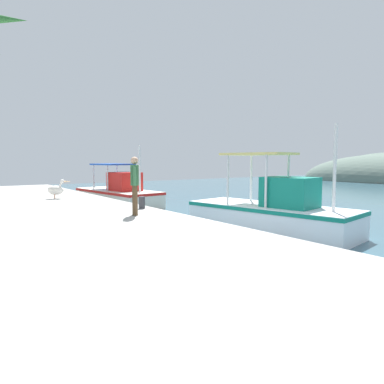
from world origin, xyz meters
TOP-DOWN VIEW (x-y plane):
  - quay_pier at (0.00, -5.00)m, footprint 36.00×10.00m
  - fishing_boat_nearest at (-10.62, 1.89)m, footprint 6.04×2.77m
  - fishing_boat_second at (-0.77, 3.10)m, footprint 6.06×3.00m
  - pelican at (-8.38, -1.98)m, footprint 0.46×0.97m
  - fisherman_standing at (-2.23, -1.30)m, footprint 0.60×0.42m
  - mooring_bollard_nearest at (-3.42, -0.45)m, footprint 0.22×0.22m

SIDE VIEW (x-z plane):
  - quay_pier at x=0.00m, z-range 0.00..0.80m
  - fishing_boat_nearest at x=-10.62m, z-range -0.97..2.22m
  - fishing_boat_second at x=-0.77m, z-range -1.08..2.43m
  - mooring_bollard_nearest at x=-3.42m, z-range 0.80..1.21m
  - pelican at x=-8.38m, z-range 0.79..1.61m
  - fisherman_standing at x=-2.23m, z-range 0.90..2.64m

